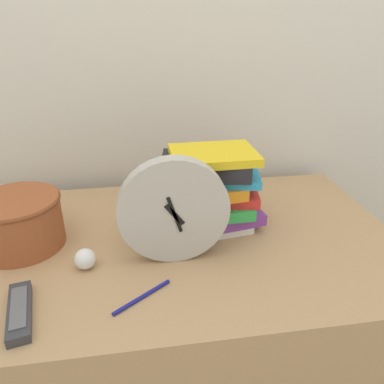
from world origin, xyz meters
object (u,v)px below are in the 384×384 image
crumpled_paper_ball (85,259)px  pen (142,297)px  desk_clock (174,211)px  book_stack (208,191)px  tv_remote (20,311)px  basket (18,221)px

crumpled_paper_ball → pen: bearing=-44.9°
desk_clock → book_stack: 0.16m
tv_remote → pen: bearing=3.1°
crumpled_paper_ball → book_stack: bearing=23.6°
tv_remote → pen: 0.23m
book_stack → basket: size_ratio=1.34×
crumpled_paper_ball → tv_remote: bearing=-129.1°
basket → pen: (0.28, -0.24, -0.06)m
book_stack → pen: bearing=-125.8°
desk_clock → crumpled_paper_ball: (-0.20, -0.01, -0.10)m
basket → desk_clock: bearing=-17.0°
desk_clock → tv_remote: (-0.31, -0.14, -0.11)m
tv_remote → basket: bearing=102.0°
book_stack → crumpled_paper_ball: book_stack is taller
tv_remote → desk_clock: bearing=24.3°
book_stack → desk_clock: bearing=-129.1°
desk_clock → pen: bearing=-122.1°
book_stack → basket: bearing=-178.2°
basket → book_stack: bearing=1.8°
desk_clock → book_stack: size_ratio=0.89×
pen → basket: bearing=139.9°
desk_clock → book_stack: (0.10, 0.12, -0.02)m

